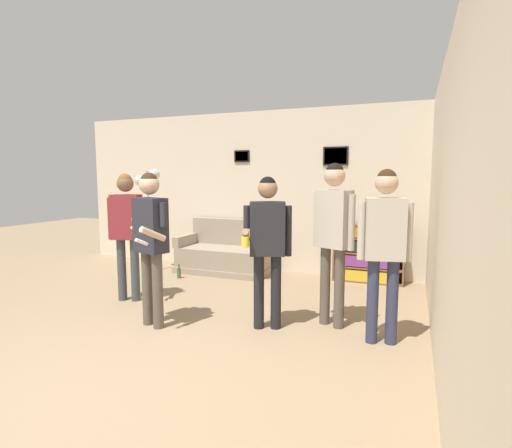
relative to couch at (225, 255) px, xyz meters
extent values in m
plane|color=#937A5B|center=(0.64, -3.95, -0.29)|extent=(20.00, 20.00, 0.00)
cube|color=beige|center=(0.64, 0.42, 1.06)|extent=(7.42, 0.06, 2.70)
cube|color=black|center=(0.15, 0.38, 1.66)|extent=(0.28, 0.02, 0.20)
cube|color=gray|center=(0.15, 0.37, 1.66)|extent=(0.23, 0.01, 0.16)
cube|color=black|center=(1.76, 0.38, 1.64)|extent=(0.39, 0.02, 0.29)
cube|color=beige|center=(1.76, 0.37, 1.64)|extent=(0.35, 0.01, 0.25)
cube|color=beige|center=(3.18, -1.78, 1.06)|extent=(0.06, 6.73, 2.70)
cube|color=gray|center=(0.00, -0.05, -0.24)|extent=(1.56, 0.80, 0.10)
cube|color=gray|center=(0.00, -0.05, -0.03)|extent=(1.50, 0.74, 0.32)
cube|color=gray|center=(0.00, 0.28, 0.36)|extent=(1.50, 0.14, 0.45)
cube|color=gray|center=(-0.72, -0.05, 0.22)|extent=(0.12, 0.74, 0.18)
cube|color=gray|center=(0.72, -0.05, 0.22)|extent=(0.12, 0.74, 0.18)
cube|color=brown|center=(1.82, 0.20, 0.16)|extent=(0.02, 0.30, 0.89)
cube|color=brown|center=(2.84, 0.20, 0.16)|extent=(0.02, 0.30, 0.89)
cube|color=brown|center=(2.33, 0.34, 0.16)|extent=(1.04, 0.01, 0.89)
cube|color=brown|center=(2.33, 0.20, -0.28)|extent=(0.99, 0.30, 0.02)
cube|color=brown|center=(2.33, 0.20, 0.59)|extent=(0.99, 0.30, 0.02)
cube|color=brown|center=(2.33, 0.20, -0.07)|extent=(0.99, 0.30, 0.02)
cube|color=brown|center=(2.33, 0.20, 0.16)|extent=(0.99, 0.30, 0.02)
cube|color=brown|center=(2.33, 0.20, 0.38)|extent=(0.99, 0.30, 0.02)
cube|color=gold|center=(2.33, 0.19, -0.18)|extent=(0.85, 0.26, 0.17)
cube|color=#7F3889|center=(2.33, 0.19, 0.04)|extent=(0.85, 0.26, 0.17)
cube|color=black|center=(2.33, 0.19, 0.26)|extent=(0.85, 0.26, 0.17)
cube|color=#B77023|center=(2.33, 0.19, 0.49)|extent=(0.85, 0.26, 0.17)
cylinder|color=#ADA89E|center=(-1.19, -0.48, -0.28)|extent=(0.28, 0.28, 0.03)
cylinder|color=#ADA89E|center=(-1.19, -0.48, 0.57)|extent=(0.03, 0.03, 1.67)
cylinder|color=#ADA89E|center=(-1.12, -0.48, 1.38)|extent=(0.02, 0.16, 0.02)
sphere|color=silver|center=(-1.05, -0.48, 1.35)|extent=(0.18, 0.18, 0.18)
cylinder|color=#ADA89E|center=(-1.26, -0.48, 1.28)|extent=(0.02, 0.16, 0.02)
sphere|color=silver|center=(-1.33, -0.48, 1.25)|extent=(0.18, 0.18, 0.18)
cylinder|color=#3D4247|center=(-0.55, -1.93, 0.11)|extent=(0.11, 0.11, 0.81)
cylinder|color=#3D4247|center=(-0.37, -1.89, 0.11)|extent=(0.11, 0.11, 0.81)
cube|color=maroon|center=(-0.46, -1.91, 0.80)|extent=(0.40, 0.29, 0.57)
sphere|color=brown|center=(-0.46, -1.91, 1.22)|extent=(0.21, 0.21, 0.21)
sphere|color=brown|center=(-0.46, -1.91, 1.26)|extent=(0.18, 0.18, 0.18)
cylinder|color=maroon|center=(-0.25, -1.85, 0.93)|extent=(0.07, 0.07, 0.24)
cylinder|color=brown|center=(-0.22, -1.98, 0.74)|extent=(0.14, 0.30, 0.18)
cylinder|color=white|center=(-0.18, -2.11, 0.68)|extent=(0.07, 0.15, 0.09)
cylinder|color=maroon|center=(-0.67, -1.97, 0.78)|extent=(0.07, 0.07, 0.54)
cylinder|color=brown|center=(0.30, -2.53, 0.11)|extent=(0.11, 0.11, 0.81)
cylinder|color=brown|center=(0.47, -2.58, 0.11)|extent=(0.11, 0.11, 0.81)
cube|color=#282833|center=(0.38, -2.55, 0.80)|extent=(0.40, 0.30, 0.57)
sphere|color=#D1A889|center=(0.38, -2.55, 1.23)|extent=(0.21, 0.21, 0.21)
sphere|color=#382314|center=(0.38, -2.55, 1.26)|extent=(0.18, 0.18, 0.18)
cylinder|color=#282833|center=(0.59, -2.61, 0.93)|extent=(0.07, 0.07, 0.24)
cylinder|color=#D1A889|center=(0.55, -2.74, 0.74)|extent=(0.15, 0.30, 0.18)
cylinder|color=white|center=(0.51, -2.87, 0.68)|extent=(0.07, 0.15, 0.09)
cylinder|color=#282833|center=(0.18, -2.49, 0.78)|extent=(0.07, 0.07, 0.54)
cylinder|color=black|center=(1.46, -2.18, 0.10)|extent=(0.11, 0.11, 0.79)
cylinder|color=black|center=(1.63, -2.12, 0.10)|extent=(0.11, 0.11, 0.79)
cube|color=#232328|center=(1.54, -2.15, 0.78)|extent=(0.41, 0.31, 0.56)
sphere|color=#997051|center=(1.54, -2.15, 1.19)|extent=(0.20, 0.20, 0.20)
sphere|color=black|center=(1.54, -2.15, 1.22)|extent=(0.17, 0.17, 0.17)
cylinder|color=#232328|center=(1.75, -2.08, 0.75)|extent=(0.07, 0.07, 0.52)
cylinder|color=#232328|center=(1.34, -2.23, 0.90)|extent=(0.07, 0.07, 0.24)
cylinder|color=#997051|center=(1.39, -2.35, 0.72)|extent=(0.16, 0.29, 0.18)
cylinder|color=yellow|center=(1.43, -2.47, 0.68)|extent=(0.08, 0.08, 0.10)
cylinder|color=brown|center=(2.08, -1.80, 0.14)|extent=(0.11, 0.11, 0.86)
cylinder|color=brown|center=(2.25, -1.87, 0.14)|extent=(0.11, 0.11, 0.86)
cube|color=#BCB2A3|center=(2.16, -1.83, 0.87)|extent=(0.41, 0.33, 0.61)
sphere|color=#D1A889|center=(2.16, -1.83, 1.32)|extent=(0.22, 0.22, 0.22)
sphere|color=black|center=(2.16, -1.83, 1.36)|extent=(0.19, 0.19, 0.19)
cylinder|color=#BCB2A3|center=(2.36, -1.92, 0.85)|extent=(0.07, 0.07, 0.57)
cylinder|color=#BCB2A3|center=(1.97, -1.75, 0.85)|extent=(0.07, 0.07, 0.57)
cylinder|color=#2D334C|center=(2.61, -2.13, 0.12)|extent=(0.11, 0.11, 0.82)
cylinder|color=#2D334C|center=(2.79, -2.09, 0.12)|extent=(0.11, 0.11, 0.82)
cube|color=#BCB2A3|center=(2.70, -2.11, 0.82)|extent=(0.40, 0.27, 0.58)
sphere|color=#D1A889|center=(2.70, -2.11, 1.25)|extent=(0.21, 0.21, 0.21)
sphere|color=#382314|center=(2.70, -2.11, 1.29)|extent=(0.18, 0.18, 0.18)
cylinder|color=#BCB2A3|center=(2.91, -2.07, 0.80)|extent=(0.07, 0.07, 0.55)
cylinder|color=#BCB2A3|center=(2.49, -2.16, 0.80)|extent=(0.07, 0.07, 0.55)
cylinder|color=#3D6638|center=(-0.48, -0.69, -0.21)|extent=(0.06, 0.06, 0.16)
cylinder|color=#3D6638|center=(-0.48, -0.69, -0.09)|extent=(0.03, 0.03, 0.07)
cylinder|color=white|center=(2.57, 0.20, 0.66)|extent=(0.07, 0.07, 0.12)
camera|label=1|loc=(2.94, -6.00, 1.30)|focal=28.00mm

